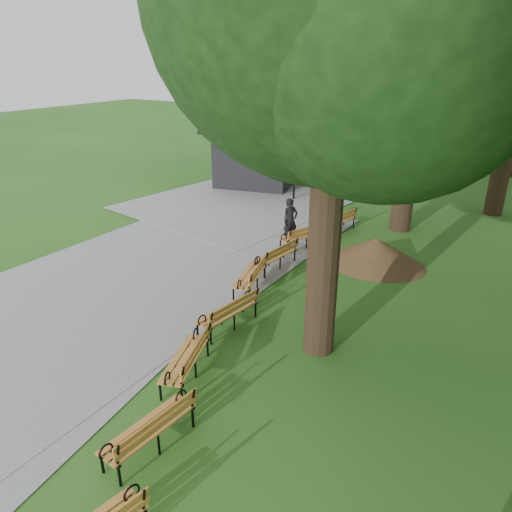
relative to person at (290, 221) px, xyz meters
The scene contains 13 objects.
ground 7.44m from the person, 81.14° to the right, with size 100.00×100.00×0.00m, color #265C1A.
path 5.23m from the person, 123.61° to the right, with size 12.00×38.00×0.06m, color gray.
person is the anchor object (origin of this frame).
kiosk 8.39m from the person, 128.55° to the left, with size 4.81×4.19×3.01m, color black, non-canonical shape.
lamp_post 5.41m from the person, 97.66° to the left, with size 0.32×0.32×2.99m.
dirt_mound 3.32m from the person, ahead, with size 2.73×2.73×0.89m, color #47301C.
bench_1 10.38m from the person, 76.72° to the right, with size 1.90×0.64×0.88m, color #C1752C, non-canonical shape.
bench_2 8.37m from the person, 78.53° to the right, with size 1.90×0.64×0.88m, color #C1752C, non-canonical shape.
bench_3 6.23m from the person, 77.74° to the right, with size 1.90×0.64×0.88m, color #C1752C, non-canonical shape.
bench_4 4.11m from the person, 79.72° to the right, with size 1.90×0.64×0.88m, color #C1752C, non-canonical shape.
bench_5 2.46m from the person, 74.96° to the right, with size 1.90×0.64×0.88m, color #C1752C, non-canonical shape.
bench_6 0.75m from the person, 21.87° to the right, with size 1.90×0.64×0.88m, color #C1752C, non-canonical shape.
bench_7 2.13m from the person, 58.89° to the left, with size 1.90×0.64×0.88m, color #C1752C, non-canonical shape.
Camera 1 is at (6.03, -7.38, 6.28)m, focal length 33.73 mm.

